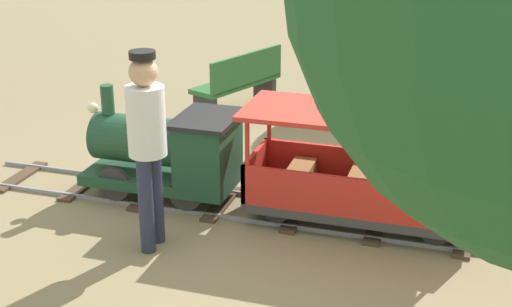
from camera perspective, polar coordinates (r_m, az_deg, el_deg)
The scene contains 6 objects.
ground_plane at distance 6.38m, azimuth 1.81°, elevation -4.81°, with size 60.00×60.00×0.00m, color #8C7A56.
track at distance 6.42m, azimuth 0.21°, elevation -4.46°, with size 0.75×5.70×0.04m.
locomotive at distance 6.52m, azimuth -6.98°, elevation 0.24°, with size 0.71×1.45×1.01m.
passenger_car at distance 6.08m, azimuth 8.36°, elevation -2.05°, with size 0.81×2.00×0.97m.
conductor_person at distance 5.52m, azimuth -8.74°, elevation 1.42°, with size 0.30×0.30×1.62m.
park_bench at distance 8.83m, azimuth -1.35°, elevation 5.60°, with size 1.36×0.86×0.82m.
Camera 1 is at (-5.53, -1.51, 2.82)m, focal length 49.81 mm.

